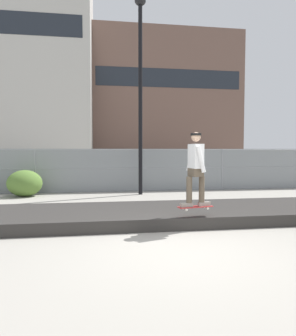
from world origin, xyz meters
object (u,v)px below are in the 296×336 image
at_px(skateboard, 195,207).
at_px(street_lamp, 140,75).
at_px(parked_car_mid, 205,168).
at_px(parked_car_near, 81,169).
at_px(skater, 196,165).
at_px(shrub_center, 25,183).

xyz_separation_m(skateboard, street_lamp, (-0.55, 5.64, 4.26)).
relative_size(skateboard, parked_car_mid, 0.19).
distance_m(parked_car_near, parked_car_mid, 6.60).
height_order(skateboard, parked_car_mid, parked_car_mid).
bearing_deg(parked_car_near, skateboard, -71.67).
relative_size(skateboard, street_lamp, 0.11).
xyz_separation_m(skater, parked_car_mid, (3.45, 9.38, -0.62)).
relative_size(street_lamp, parked_car_mid, 1.77).
bearing_deg(street_lamp, skateboard, -84.45).
bearing_deg(skateboard, parked_car_near, 108.33).
bearing_deg(parked_car_mid, shrub_center, -156.85).
bearing_deg(skater, parked_car_near, 108.33).
relative_size(skater, shrub_center, 1.25).
bearing_deg(parked_car_mid, street_lamp, -136.88).
xyz_separation_m(parked_car_near, shrub_center, (-1.90, -3.77, -0.33)).
xyz_separation_m(skater, street_lamp, (-0.55, 5.64, 3.32)).
bearing_deg(skateboard, shrub_center, 131.29).
bearing_deg(parked_car_near, street_lamp, -56.11).
height_order(skateboard, shrub_center, shrub_center).
bearing_deg(skater, street_lamp, 95.55).
xyz_separation_m(skateboard, parked_car_near, (-3.15, 9.52, 0.33)).
distance_m(skater, street_lamp, 6.57).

